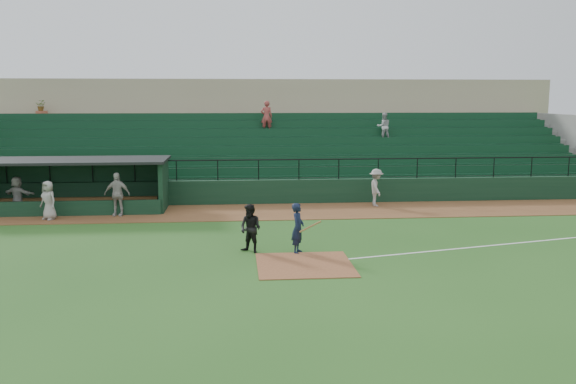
{
  "coord_description": "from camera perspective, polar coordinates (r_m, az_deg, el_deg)",
  "views": [
    {
      "loc": [
        -2.14,
        -19.35,
        5.25
      ],
      "look_at": [
        0.0,
        5.0,
        1.4
      ],
      "focal_mm": 37.68,
      "sensor_mm": 36.0,
      "label": 1
    }
  ],
  "objects": [
    {
      "name": "umpire",
      "position": [
        20.58,
        -3.55,
        -3.46
      ],
      "size": [
        1.03,
        1.0,
        1.67
      ],
      "primitive_type": "imported",
      "rotation": [
        0.0,
        0.0,
        -0.66
      ],
      "color": "black",
      "rests_on": "ground"
    },
    {
      "name": "stadium_structure",
      "position": [
        36.0,
        -1.6,
        4.25
      ],
      "size": [
        38.0,
        13.08,
        6.4
      ],
      "color": "black",
      "rests_on": "ground"
    },
    {
      "name": "dugout_player_b",
      "position": [
        27.88,
        -21.67,
        -0.73
      ],
      "size": [
        0.98,
        0.89,
        1.68
      ],
      "primitive_type": "imported",
      "rotation": [
        0.0,
        0.0,
        -0.58
      ],
      "color": "#9E9993",
      "rests_on": "warning_track"
    },
    {
      "name": "dugout_player_a",
      "position": [
        27.77,
        -15.83,
        -0.2
      ],
      "size": [
        1.18,
        0.59,
        1.94
      ],
      "primitive_type": "imported",
      "rotation": [
        0.0,
        0.0,
        -0.11
      ],
      "color": "#AAA59F",
      "rests_on": "warning_track"
    },
    {
      "name": "runner",
      "position": [
        29.41,
        8.33,
        0.42
      ],
      "size": [
        0.7,
        1.19,
        1.81
      ],
      "primitive_type": "imported",
      "rotation": [
        0.0,
        0.0,
        1.54
      ],
      "color": "gray",
      "rests_on": "warning_track"
    },
    {
      "name": "home_plate_dirt",
      "position": [
        19.2,
        1.58,
        -6.87
      ],
      "size": [
        3.0,
        3.0,
        0.03
      ],
      "primitive_type": "cube",
      "color": "brown",
      "rests_on": "ground"
    },
    {
      "name": "foul_line",
      "position": [
        23.51,
        20.75,
        -4.53
      ],
      "size": [
        17.49,
        4.44,
        0.01
      ],
      "primitive_type": "cube",
      "rotation": [
        0.0,
        0.0,
        0.24
      ],
      "color": "white",
      "rests_on": "ground"
    },
    {
      "name": "warning_track",
      "position": [
        27.93,
        -0.54,
        -1.85
      ],
      "size": [
        40.0,
        4.0,
        0.03
      ],
      "primitive_type": "cube",
      "color": "brown",
      "rests_on": "ground"
    },
    {
      "name": "ground",
      "position": [
        20.17,
        1.25,
        -6.14
      ],
      "size": [
        90.0,
        90.0,
        0.0
      ],
      "primitive_type": "plane",
      "color": "#25531B",
      "rests_on": "ground"
    },
    {
      "name": "batter_at_plate",
      "position": [
        20.47,
        0.94,
        -3.43
      ],
      "size": [
        1.09,
        0.73,
        1.72
      ],
      "color": "black",
      "rests_on": "ground"
    },
    {
      "name": "dugout_player_c",
      "position": [
        29.95,
        -24.16,
        -0.25
      ],
      "size": [
        1.63,
        1.07,
        1.68
      ],
      "primitive_type": "imported",
      "rotation": [
        0.0,
        0.0,
        2.74
      ],
      "color": "gray",
      "rests_on": "warning_track"
    },
    {
      "name": "dugout",
      "position": [
        30.15,
        -19.59,
        0.97
      ],
      "size": [
        8.9,
        3.2,
        2.42
      ],
      "color": "black",
      "rests_on": "ground"
    }
  ]
}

